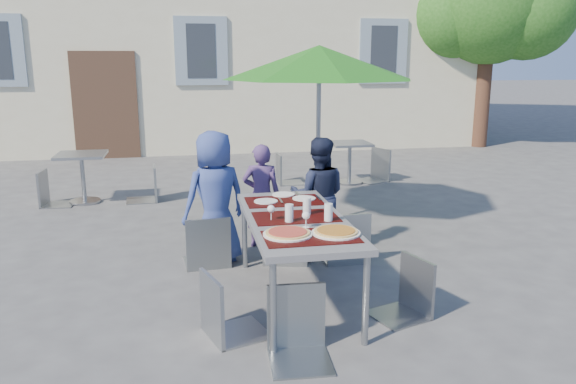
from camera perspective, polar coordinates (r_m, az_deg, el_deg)
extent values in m
plane|color=#424245|center=(5.17, -4.52, -10.03)|extent=(90.00, 90.00, 0.00)
cube|color=beige|center=(16.29, -9.59, 18.35)|extent=(13.00, 8.00, 7.00)
cube|color=#402B1F|center=(12.31, -18.06, 8.34)|extent=(1.30, 0.06, 2.20)
cube|color=gray|center=(12.20, -8.82, 13.97)|extent=(1.10, 0.06, 1.40)
cube|color=#262B33|center=(12.18, -8.81, 13.97)|extent=(0.60, 0.04, 1.10)
cube|color=gray|center=(12.99, 9.65, 13.90)|extent=(1.10, 0.06, 1.40)
cube|color=#262B33|center=(12.97, 9.68, 13.90)|extent=(0.60, 0.04, 1.10)
cylinder|color=#472B1E|center=(14.09, 19.20, 10.05)|extent=(0.36, 0.36, 2.80)
sphere|color=#1C5115|center=(14.13, 19.82, 17.74)|extent=(2.80, 2.80, 2.80)
sphere|color=#1C5115|center=(14.00, 16.12, 16.81)|extent=(2.00, 2.00, 2.00)
sphere|color=#1C5115|center=(14.14, 23.15, 16.65)|extent=(2.20, 2.20, 2.20)
cube|color=#49494E|center=(4.73, 0.80, -2.87)|extent=(0.80, 1.85, 0.05)
cylinder|color=gray|center=(4.01, -1.53, -11.72)|extent=(0.05, 0.05, 0.70)
cylinder|color=gray|center=(4.16, 7.92, -10.86)|extent=(0.05, 0.05, 0.70)
cylinder|color=gray|center=(5.61, -4.43, -4.29)|extent=(0.05, 0.05, 0.70)
cylinder|color=gray|center=(5.72, 2.37, -3.91)|extent=(0.05, 0.05, 0.70)
cube|color=black|center=(4.21, 2.32, -4.57)|extent=(0.70, 0.42, 0.01)
cube|color=black|center=(4.72, 0.80, -2.55)|extent=(0.70, 0.42, 0.01)
cube|color=black|center=(5.25, -0.42, -0.92)|extent=(0.70, 0.42, 0.01)
cylinder|color=white|center=(4.24, -0.03, -4.30)|extent=(0.38, 0.38, 0.01)
cylinder|color=tan|center=(4.24, -0.03, -4.14)|extent=(0.34, 0.34, 0.01)
cylinder|color=maroon|center=(4.23, -0.03, -4.04)|extent=(0.29, 0.29, 0.01)
cylinder|color=white|center=(4.29, 4.90, -4.14)|extent=(0.37, 0.37, 0.01)
cylinder|color=tan|center=(4.29, 4.90, -3.99)|extent=(0.33, 0.33, 0.01)
cylinder|color=#8C3509|center=(4.28, 4.90, -3.88)|extent=(0.29, 0.29, 0.01)
cylinder|color=silver|center=(4.56, 0.13, -2.18)|extent=(0.07, 0.07, 0.15)
cylinder|color=silver|center=(4.78, 1.93, -1.46)|extent=(0.07, 0.07, 0.15)
cylinder|color=silver|center=(4.60, 4.13, -2.10)|extent=(0.07, 0.07, 0.15)
cylinder|color=silver|center=(4.63, -1.72, -2.90)|extent=(0.06, 0.06, 0.00)
cylinder|color=silver|center=(4.62, -1.72, -2.45)|extent=(0.01, 0.01, 0.08)
sphere|color=silver|center=(4.60, -1.73, -1.73)|extent=(0.06, 0.06, 0.06)
cylinder|color=silver|center=(4.44, 1.83, -3.61)|extent=(0.06, 0.06, 0.00)
cylinder|color=silver|center=(4.43, 1.83, -3.14)|extent=(0.01, 0.01, 0.08)
sphere|color=silver|center=(4.42, 1.84, -2.39)|extent=(0.06, 0.06, 0.06)
cylinder|color=white|center=(5.21, -2.26, -0.94)|extent=(0.22, 0.22, 0.01)
cube|color=#929499|center=(5.23, -0.75, -0.89)|extent=(0.02, 0.18, 0.00)
cylinder|color=white|center=(5.32, 1.64, -0.64)|extent=(0.22, 0.22, 0.01)
cube|color=#929499|center=(5.35, 3.10, -0.60)|extent=(0.02, 0.18, 0.00)
cylinder|color=white|center=(5.47, -0.47, -0.24)|extent=(0.22, 0.22, 0.01)
cube|color=#929499|center=(5.49, 0.96, -0.20)|extent=(0.02, 0.18, 0.00)
imported|color=#324389|center=(5.71, -7.42, -0.58)|extent=(0.78, 0.65, 1.37)
imported|color=#4A3368|center=(6.18, -2.71, -0.39)|extent=(0.47, 0.37, 1.15)
imported|color=#191F38|center=(5.98, 3.10, -0.39)|extent=(0.68, 0.49, 1.26)
cube|color=gray|center=(5.75, -8.42, -2.67)|extent=(0.48, 0.48, 0.03)
cube|color=gray|center=(5.48, -8.23, -0.61)|extent=(0.44, 0.07, 0.53)
cylinder|color=gray|center=(6.02, -6.79, -4.28)|extent=(0.02, 0.02, 0.46)
cylinder|color=gray|center=(5.98, -10.39, -4.54)|extent=(0.02, 0.02, 0.46)
cylinder|color=gray|center=(5.66, -6.18, -5.41)|extent=(0.02, 0.02, 0.46)
cylinder|color=gray|center=(5.62, -10.01, -5.70)|extent=(0.02, 0.02, 0.46)
cube|color=#949B9F|center=(5.78, -0.18, -2.31)|extent=(0.55, 0.55, 0.03)
cube|color=#949B9F|center=(5.51, -0.33, -0.22)|extent=(0.45, 0.14, 0.54)
cylinder|color=#949B9F|center=(6.03, 1.78, -4.10)|extent=(0.02, 0.02, 0.47)
cylinder|color=#949B9F|center=(6.05, -1.90, -4.04)|extent=(0.02, 0.02, 0.47)
cylinder|color=#949B9F|center=(5.66, 1.66, -5.28)|extent=(0.02, 0.02, 0.47)
cylinder|color=#949B9F|center=(5.69, -2.26, -5.21)|extent=(0.02, 0.02, 0.47)
cube|color=#90979B|center=(5.84, 5.62, -2.26)|extent=(0.46, 0.46, 0.03)
cube|color=#90979B|center=(5.58, 6.37, -0.19)|extent=(0.45, 0.05, 0.53)
cylinder|color=#90979B|center=(6.14, 6.72, -3.88)|extent=(0.02, 0.02, 0.47)
cylinder|color=#90979B|center=(6.03, 3.26, -4.14)|extent=(0.02, 0.02, 0.47)
cylinder|color=#90979B|center=(5.80, 7.97, -4.97)|extent=(0.02, 0.02, 0.47)
cylinder|color=#90979B|center=(5.68, 4.32, -5.27)|extent=(0.02, 0.02, 0.47)
cube|color=#93989E|center=(4.25, -5.26, -8.72)|extent=(0.53, 0.53, 0.03)
cube|color=#93989E|center=(4.10, -7.94, -5.92)|extent=(0.16, 0.41, 0.50)
cylinder|color=#93989E|center=(4.27, -1.91, -12.00)|extent=(0.02, 0.02, 0.44)
cylinder|color=#93989E|center=(4.56, -3.99, -10.26)|extent=(0.02, 0.02, 0.44)
cylinder|color=#93989E|center=(4.13, -6.53, -12.97)|extent=(0.02, 0.02, 0.44)
cylinder|color=#93989E|center=(4.44, -8.33, -11.08)|extent=(0.02, 0.02, 0.44)
cube|color=gray|center=(4.61, 11.30, -7.51)|extent=(0.50, 0.50, 0.03)
cube|color=gray|center=(4.65, 13.23, -4.32)|extent=(0.15, 0.39, 0.47)
cylinder|color=gray|center=(4.71, 8.20, -9.77)|extent=(0.02, 0.02, 0.42)
cylinder|color=gray|center=(4.47, 10.88, -11.21)|extent=(0.02, 0.02, 0.42)
cylinder|color=gray|center=(4.91, 11.43, -8.91)|extent=(0.02, 0.02, 0.42)
cylinder|color=gray|center=(4.68, 14.17, -10.22)|extent=(0.02, 0.02, 0.42)
cube|color=gray|center=(3.85, 1.28, -11.14)|extent=(0.45, 0.45, 0.03)
cube|color=gray|center=(3.94, 0.86, -6.63)|extent=(0.42, 0.06, 0.50)
cylinder|color=gray|center=(3.78, -1.12, -15.60)|extent=(0.02, 0.02, 0.44)
cylinder|color=gray|center=(3.83, 4.45, -15.22)|extent=(0.02, 0.02, 0.44)
cylinder|color=gray|center=(4.10, -1.69, -13.17)|extent=(0.02, 0.02, 0.44)
cylinder|color=gray|center=(4.14, 3.40, -12.86)|extent=(0.02, 0.02, 0.44)
cylinder|color=#929499|center=(7.19, 2.98, -2.80)|extent=(0.50, 0.50, 0.09)
cylinder|color=gray|center=(6.98, 3.08, 4.95)|extent=(0.06, 0.06, 2.05)
cone|color=#1D6817|center=(6.91, 3.19, 13.02)|extent=(2.34, 2.34, 0.40)
cylinder|color=#929499|center=(8.71, -19.91, -0.90)|extent=(0.44, 0.44, 0.04)
cylinder|color=gray|center=(8.64, -20.08, 1.16)|extent=(0.06, 0.06, 0.68)
cube|color=gray|center=(8.57, -20.28, 3.56)|extent=(0.68, 0.68, 0.04)
cube|color=gray|center=(8.61, -22.47, 1.68)|extent=(0.46, 0.46, 0.03)
cube|color=gray|center=(8.62, -23.90, 3.27)|extent=(0.07, 0.42, 0.50)
cylinder|color=gray|center=(8.43, -21.50, -0.07)|extent=(0.02, 0.02, 0.44)
cylinder|color=gray|center=(8.77, -20.88, 0.48)|extent=(0.02, 0.02, 0.44)
cylinder|color=gray|center=(8.54, -23.83, -0.12)|extent=(0.02, 0.02, 0.44)
cylinder|color=gray|center=(8.87, -23.13, 0.42)|extent=(0.02, 0.02, 0.44)
cube|color=#8F969A|center=(8.47, -14.82, 2.18)|extent=(0.46, 0.46, 0.03)
cube|color=#8F969A|center=(8.43, -13.51, 3.99)|extent=(0.06, 0.44, 0.52)
cylinder|color=#8F969A|center=(8.70, -15.95, 0.80)|extent=(0.02, 0.02, 0.46)
cylinder|color=#8F969A|center=(8.34, -15.99, 0.26)|extent=(0.02, 0.02, 0.46)
cylinder|color=#8F969A|center=(8.70, -13.50, 0.95)|extent=(0.02, 0.02, 0.46)
cylinder|color=#8F969A|center=(8.34, -13.43, 0.41)|extent=(0.02, 0.02, 0.46)
cylinder|color=#929499|center=(9.50, 6.21, 0.98)|extent=(0.44, 0.44, 0.04)
cylinder|color=gray|center=(9.44, 6.25, 2.80)|extent=(0.06, 0.06, 0.65)
cube|color=gray|center=(9.38, 6.31, 4.91)|extent=(0.65, 0.65, 0.04)
cube|color=gray|center=(9.37, 0.27, 3.59)|extent=(0.43, 0.43, 0.03)
cube|color=gray|center=(9.29, -0.95, 5.08)|extent=(0.03, 0.42, 0.50)
cylinder|color=gray|center=(9.28, 1.59, 2.04)|extent=(0.02, 0.02, 0.44)
cylinder|color=gray|center=(9.62, 1.11, 2.45)|extent=(0.02, 0.02, 0.44)
cylinder|color=gray|center=(9.20, -0.61, 1.95)|extent=(0.02, 0.02, 0.44)
cylinder|color=gray|center=(9.55, -1.01, 2.37)|extent=(0.02, 0.02, 0.44)
cube|color=gray|center=(9.63, 8.49, 3.96)|extent=(0.60, 0.60, 0.03)
cube|color=gray|center=(9.74, 9.51, 5.66)|extent=(0.21, 0.44, 0.55)
cylinder|color=gray|center=(9.69, 6.79, 2.56)|extent=(0.02, 0.02, 0.48)
cylinder|color=gray|center=(9.40, 8.35, 2.18)|extent=(0.02, 0.02, 0.48)
cylinder|color=gray|center=(9.95, 8.52, 2.79)|extent=(0.02, 0.02, 0.48)
cylinder|color=gray|center=(9.67, 10.09, 2.42)|extent=(0.02, 0.02, 0.48)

